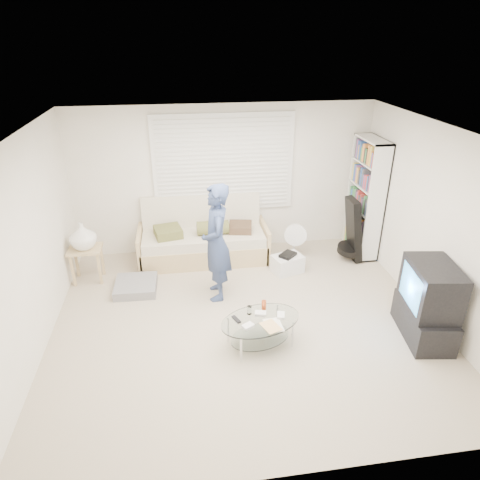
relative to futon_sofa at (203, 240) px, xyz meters
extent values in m
plane|color=tan|center=(0.40, -1.87, -0.34)|extent=(5.00, 5.00, 0.00)
cube|color=silver|center=(0.40, 0.38, 0.91)|extent=(5.00, 0.02, 2.50)
cube|color=silver|center=(0.40, -4.12, 0.91)|extent=(5.00, 0.02, 2.50)
cube|color=silver|center=(-2.10, -1.87, 0.91)|extent=(0.02, 4.50, 2.50)
cube|color=silver|center=(2.90, -1.87, 0.91)|extent=(0.02, 4.50, 2.50)
cube|color=white|center=(0.40, -1.87, 2.16)|extent=(5.00, 4.50, 0.02)
cube|color=white|center=(0.40, 0.35, 1.21)|extent=(2.32, 0.06, 1.62)
cube|color=black|center=(0.40, 0.33, 1.21)|extent=(2.20, 0.01, 1.50)
cube|color=silver|center=(0.40, 0.31, 1.21)|extent=(2.16, 0.04, 1.50)
cube|color=silver|center=(0.40, 0.33, 1.21)|extent=(2.32, 0.08, 1.62)
cube|color=tan|center=(0.00, -0.04, -0.18)|extent=(2.08, 0.83, 0.33)
cube|color=beige|center=(0.00, -0.06, 0.07)|extent=(1.99, 0.77, 0.17)
cube|color=beige|center=(0.00, 0.29, 0.38)|extent=(1.99, 0.23, 0.64)
cube|color=tan|center=(-1.04, -0.04, -0.05)|extent=(0.06, 0.83, 0.58)
cube|color=tan|center=(1.04, -0.04, -0.05)|extent=(0.06, 0.83, 0.58)
cube|color=#53592F|center=(-0.57, -0.09, 0.23)|extent=(0.49, 0.49, 0.15)
cylinder|color=#53592F|center=(0.15, -0.12, 0.27)|extent=(0.52, 0.23, 0.23)
cube|color=#4D3826|center=(0.62, -0.06, 0.22)|extent=(0.43, 0.43, 0.12)
cube|color=slate|center=(-1.08, -0.87, -0.27)|extent=(0.62, 0.62, 0.14)
cube|color=tan|center=(-1.82, -0.46, 0.19)|extent=(0.49, 0.39, 0.04)
cube|color=tan|center=(-2.01, -0.61, -0.08)|extent=(0.04, 0.04, 0.53)
cube|color=tan|center=(-1.62, -0.61, -0.08)|extent=(0.04, 0.04, 0.53)
cube|color=tan|center=(-2.01, -0.32, -0.08)|extent=(0.04, 0.04, 0.53)
cube|color=tan|center=(-1.62, -0.32, -0.08)|extent=(0.04, 0.04, 0.53)
imported|color=white|center=(-1.82, -0.46, 0.42)|extent=(0.39, 0.39, 0.41)
cube|color=white|center=(2.73, -0.15, 0.65)|extent=(0.31, 0.84, 1.99)
cube|color=black|center=(2.46, -0.43, 0.22)|extent=(0.28, 0.39, 1.08)
cylinder|color=black|center=(2.42, -0.43, -0.14)|extent=(0.39, 0.40, 0.16)
cylinder|color=white|center=(1.52, -0.21, -0.33)|extent=(0.25, 0.25, 0.03)
cylinder|color=white|center=(1.52, -0.21, -0.17)|extent=(0.04, 0.04, 0.32)
cylinder|color=white|center=(1.52, -0.21, 0.10)|extent=(0.39, 0.21, 0.38)
cylinder|color=white|center=(1.52, -0.21, 0.10)|extent=(0.11, 0.08, 0.10)
cube|color=white|center=(1.30, -0.66, -0.20)|extent=(0.55, 0.46, 0.28)
cube|color=black|center=(1.30, -0.66, -0.04)|extent=(0.32, 0.32, 0.05)
cube|color=black|center=(2.60, -2.49, -0.14)|extent=(0.62, 0.99, 0.41)
cube|color=black|center=(2.60, -2.49, 0.37)|extent=(0.62, 0.84, 0.60)
cube|color=#45A1D9|center=(2.36, -2.45, 0.37)|extent=(0.10, 0.59, 0.45)
ellipsoid|color=silver|center=(0.52, -2.36, 0.02)|extent=(1.13, 0.88, 0.02)
ellipsoid|color=silver|center=(0.52, -2.36, -0.23)|extent=(0.86, 0.67, 0.01)
cylinder|color=silver|center=(0.25, -2.65, -0.17)|extent=(0.03, 0.03, 0.34)
cylinder|color=silver|center=(0.91, -2.46, -0.17)|extent=(0.03, 0.03, 0.34)
cylinder|color=silver|center=(0.14, -2.26, -0.17)|extent=(0.03, 0.03, 0.34)
cylinder|color=silver|center=(0.80, -2.08, -0.17)|extent=(0.03, 0.03, 0.34)
cube|color=white|center=(0.35, -2.48, 0.05)|extent=(0.16, 0.15, 0.04)
cube|color=white|center=(0.54, -2.26, 0.05)|extent=(0.15, 0.12, 0.04)
cube|color=white|center=(0.78, -2.34, 0.05)|extent=(0.12, 0.15, 0.04)
cylinder|color=silver|center=(0.41, -2.22, 0.08)|extent=(0.06, 0.06, 0.11)
cylinder|color=#DF5D2B|center=(0.61, -2.15, 0.09)|extent=(0.06, 0.06, 0.12)
cube|color=black|center=(0.23, -2.33, 0.04)|extent=(0.10, 0.16, 0.02)
cube|color=white|center=(0.66, -2.49, 0.03)|extent=(0.22, 0.28, 0.01)
cube|color=#E4B36E|center=(0.62, -2.52, 0.04)|extent=(0.26, 0.29, 0.01)
imported|color=navy|center=(0.12, -1.18, 0.51)|extent=(0.41, 0.62, 1.71)
camera|label=1|loc=(-0.34, -6.49, 3.16)|focal=32.00mm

